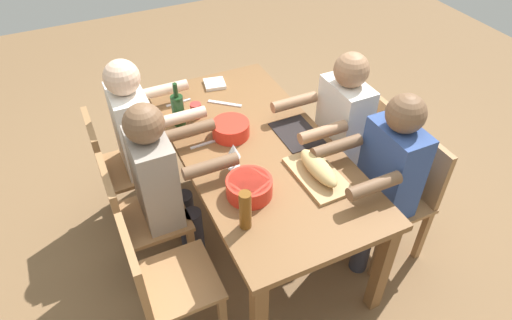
{
  "coord_description": "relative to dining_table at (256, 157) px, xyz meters",
  "views": [
    {
      "loc": [
        -1.87,
        0.88,
        2.42
      ],
      "look_at": [
        0.0,
        0.0,
        0.63
      ],
      "focal_mm": 31.8,
      "sensor_mm": 36.0,
      "label": 1
    }
  ],
  "objects": [
    {
      "name": "cutting_board",
      "position": [
        -0.38,
        -0.19,
        0.1
      ],
      "size": [
        0.41,
        0.23,
        0.02
      ],
      "primitive_type": "cube",
      "rotation": [
        0.0,
        0.0,
        0.02
      ],
      "color": "tan",
      "rests_on": "dining_table"
    },
    {
      "name": "carving_knife",
      "position": [
        0.48,
        0.0,
        0.09
      ],
      "size": [
        0.17,
        0.19,
        0.01
      ],
      "primitive_type": "cube",
      "rotation": [
        0.0,
        0.0,
        0.87
      ],
      "color": "silver",
      "rests_on": "dining_table"
    },
    {
      "name": "chair_near_left",
      "position": [
        -0.48,
        -0.75,
        -0.17
      ],
      "size": [
        0.4,
        0.4,
        0.85
      ],
      "color": "#9E7044",
      "rests_on": "ground_plane"
    },
    {
      "name": "placemat_near_center",
      "position": [
        0.0,
        -0.27,
        0.09
      ],
      "size": [
        0.32,
        0.23,
        0.01
      ],
      "primitive_type": "cube",
      "color": "black",
      "rests_on": "dining_table"
    },
    {
      "name": "chair_near_center",
      "position": [
        0.0,
        -0.75,
        -0.17
      ],
      "size": [
        0.4,
        0.4,
        0.85
      ],
      "color": "#9E7044",
      "rests_on": "ground_plane"
    },
    {
      "name": "chair_far_right",
      "position": [
        0.48,
        0.75,
        -0.17
      ],
      "size": [
        0.4,
        0.4,
        0.85
      ],
      "color": "#9E7044",
      "rests_on": "ground_plane"
    },
    {
      "name": "chair_far_left",
      "position": [
        -0.48,
        0.75,
        -0.17
      ],
      "size": [
        0.4,
        0.4,
        0.85
      ],
      "color": "#9E7044",
      "rests_on": "ground_plane"
    },
    {
      "name": "cup_far_right",
      "position": [
        0.43,
        0.22,
        0.14
      ],
      "size": [
        0.07,
        0.07,
        0.1
      ],
      "primitive_type": "cylinder",
      "color": "red",
      "rests_on": "dining_table"
    },
    {
      "name": "dining_table",
      "position": [
        0.0,
        0.0,
        0.0
      ],
      "size": [
        1.76,
        0.87,
        0.74
      ],
      "color": "brown",
      "rests_on": "ground_plane"
    },
    {
      "name": "ground_plane",
      "position": [
        0.0,
        0.0,
        -0.65
      ],
      "size": [
        8.0,
        8.0,
        0.0
      ],
      "primitive_type": "plane",
      "color": "brown"
    },
    {
      "name": "fork_far_right",
      "position": [
        0.62,
        0.27,
        0.09
      ],
      "size": [
        0.03,
        0.17,
        0.01
      ],
      "primitive_type": "cube",
      "rotation": [
        0.0,
        0.0,
        0.08
      ],
      "color": "silver",
      "rests_on": "dining_table"
    },
    {
      "name": "napkin_stack",
      "position": [
        0.73,
        -0.02,
        0.1
      ],
      "size": [
        0.16,
        0.16,
        0.02
      ],
      "primitive_type": "cube",
      "rotation": [
        0.0,
        0.0,
        -0.19
      ],
      "color": "white",
      "rests_on": "dining_table"
    },
    {
      "name": "bread_loaf",
      "position": [
        -0.38,
        -0.19,
        0.15
      ],
      "size": [
        0.32,
        0.12,
        0.09
      ],
      "primitive_type": "ellipsoid",
      "rotation": [
        0.0,
        0.0,
        0.02
      ],
      "color": "tan",
      "rests_on": "cutting_board"
    },
    {
      "name": "wine_glass",
      "position": [
        -0.12,
        0.19,
        0.2
      ],
      "size": [
        0.08,
        0.08,
        0.17
      ],
      "color": "silver",
      "rests_on": "dining_table"
    },
    {
      "name": "chair_far_center",
      "position": [
        0.0,
        0.75,
        -0.17
      ],
      "size": [
        0.4,
        0.4,
        0.85
      ],
      "color": "#9E7044",
      "rests_on": "ground_plane"
    },
    {
      "name": "diner_near_left",
      "position": [
        -0.48,
        -0.57,
        0.05
      ],
      "size": [
        0.41,
        0.53,
        1.2
      ],
      "color": "#2D2D38",
      "rests_on": "ground_plane"
    },
    {
      "name": "serving_bowl_fruit",
      "position": [
        0.16,
        0.09,
        0.14
      ],
      "size": [
        0.22,
        0.22,
        0.09
      ],
      "color": "red",
      "rests_on": "dining_table"
    },
    {
      "name": "serving_bowl_pasta",
      "position": [
        -0.35,
        0.2,
        0.14
      ],
      "size": [
        0.24,
        0.24,
        0.1
      ],
      "color": "red",
      "rests_on": "dining_table"
    },
    {
      "name": "diner_far_center",
      "position": [
        -0.0,
        0.57,
        0.05
      ],
      "size": [
        0.41,
        0.53,
        1.2
      ],
      "color": "#2D2D38",
      "rests_on": "ground_plane"
    },
    {
      "name": "wine_bottle",
      "position": [
        0.4,
        0.34,
        0.2
      ],
      "size": [
        0.08,
        0.08,
        0.29
      ],
      "color": "#193819",
      "rests_on": "dining_table"
    },
    {
      "name": "diner_near_center",
      "position": [
        0.0,
        -0.57,
        0.05
      ],
      "size": [
        0.41,
        0.53,
        1.2
      ],
      "color": "#2D2D38",
      "rests_on": "ground_plane"
    },
    {
      "name": "beer_bottle",
      "position": [
        -0.53,
        0.31,
        0.2
      ],
      "size": [
        0.06,
        0.06,
        0.22
      ],
      "primitive_type": "cylinder",
      "color": "brown",
      "rests_on": "dining_table"
    },
    {
      "name": "diner_far_right",
      "position": [
        0.48,
        0.57,
        0.05
      ],
      "size": [
        0.41,
        0.53,
        1.2
      ],
      "color": "#2D2D38",
      "rests_on": "ground_plane"
    },
    {
      "name": "fork_far_center",
      "position": [
        0.14,
        0.27,
        0.09
      ],
      "size": [
        0.02,
        0.17,
        0.01
      ],
      "primitive_type": "cube",
      "rotation": [
        0.0,
        0.0,
        0.04
      ],
      "color": "silver",
      "rests_on": "dining_table"
    }
  ]
}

